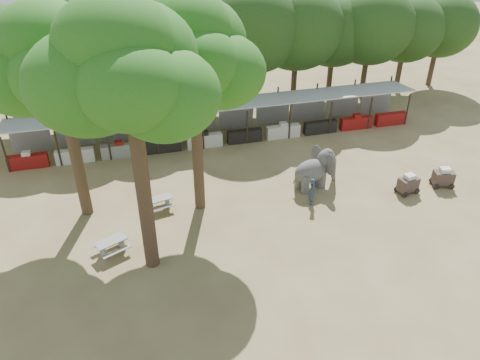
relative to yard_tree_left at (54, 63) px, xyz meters
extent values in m
plane|color=brown|center=(9.13, -7.19, -8.20)|extent=(100.00, 100.00, 0.00)
cube|color=#A2A4A9|center=(9.13, 6.81, -5.70)|extent=(28.00, 2.99, 0.39)
cylinder|color=#2D2319|center=(-3.47, 5.46, -7.00)|extent=(0.12, 0.12, 2.40)
cylinder|color=#2D2319|center=(-3.47, 8.16, -6.80)|extent=(0.12, 0.12, 2.80)
cube|color=maroon|center=(-3.47, 5.71, -7.75)|extent=(2.38, 0.50, 0.90)
cube|color=gray|center=(-3.47, 8.11, -7.20)|extent=(2.52, 0.12, 2.00)
cylinder|color=#2D2319|center=(-0.67, 5.46, -7.00)|extent=(0.12, 0.12, 2.40)
cylinder|color=#2D2319|center=(-0.67, 8.16, -6.80)|extent=(0.12, 0.12, 2.80)
cube|color=silver|center=(-0.67, 5.71, -7.75)|extent=(2.38, 0.50, 0.90)
cube|color=gray|center=(-0.67, 8.11, -7.20)|extent=(2.52, 0.12, 2.00)
cylinder|color=#2D2319|center=(2.13, 5.46, -7.00)|extent=(0.12, 0.12, 2.40)
cylinder|color=#2D2319|center=(2.13, 8.16, -6.80)|extent=(0.12, 0.12, 2.80)
cube|color=gray|center=(2.13, 5.71, -7.75)|extent=(2.38, 0.50, 0.90)
cube|color=gray|center=(2.13, 8.11, -7.20)|extent=(2.52, 0.12, 2.00)
cylinder|color=#2D2319|center=(4.93, 5.46, -7.00)|extent=(0.12, 0.12, 2.40)
cylinder|color=#2D2319|center=(4.93, 8.16, -6.80)|extent=(0.12, 0.12, 2.80)
cube|color=black|center=(4.93, 5.71, -7.75)|extent=(2.38, 0.50, 0.90)
cube|color=gray|center=(4.93, 8.11, -7.20)|extent=(2.52, 0.12, 2.00)
cylinder|color=#2D2319|center=(7.73, 5.46, -7.00)|extent=(0.12, 0.12, 2.40)
cylinder|color=#2D2319|center=(7.73, 8.16, -6.80)|extent=(0.12, 0.12, 2.80)
cube|color=silver|center=(7.73, 5.71, -7.75)|extent=(2.38, 0.50, 0.90)
cube|color=gray|center=(7.73, 8.11, -7.20)|extent=(2.52, 0.12, 2.00)
cylinder|color=#2D2319|center=(10.53, 5.46, -7.00)|extent=(0.12, 0.12, 2.40)
cylinder|color=#2D2319|center=(10.53, 8.16, -6.80)|extent=(0.12, 0.12, 2.80)
cube|color=black|center=(10.53, 5.71, -7.75)|extent=(2.38, 0.50, 0.90)
cube|color=gray|center=(10.53, 8.11, -7.20)|extent=(2.52, 0.12, 2.00)
cylinder|color=#2D2319|center=(13.33, 5.46, -7.00)|extent=(0.12, 0.12, 2.40)
cylinder|color=#2D2319|center=(13.33, 8.16, -6.80)|extent=(0.12, 0.12, 2.80)
cube|color=silver|center=(13.33, 5.71, -7.75)|extent=(2.38, 0.50, 0.90)
cube|color=gray|center=(13.33, 8.11, -7.20)|extent=(2.52, 0.12, 2.00)
cylinder|color=#2D2319|center=(16.13, 5.46, -7.00)|extent=(0.12, 0.12, 2.40)
cylinder|color=#2D2319|center=(16.13, 8.16, -6.80)|extent=(0.12, 0.12, 2.80)
cube|color=black|center=(16.13, 5.71, -7.75)|extent=(2.38, 0.50, 0.90)
cube|color=gray|center=(16.13, 8.11, -7.20)|extent=(2.52, 0.12, 2.00)
cylinder|color=#2D2319|center=(18.93, 5.46, -7.00)|extent=(0.12, 0.12, 2.40)
cylinder|color=#2D2319|center=(18.93, 8.16, -6.80)|extent=(0.12, 0.12, 2.80)
cube|color=maroon|center=(18.93, 5.71, -7.75)|extent=(2.38, 0.50, 0.90)
cube|color=gray|center=(18.93, 8.11, -7.20)|extent=(2.52, 0.12, 2.00)
cylinder|color=#2D2319|center=(21.73, 5.46, -7.00)|extent=(0.12, 0.12, 2.40)
cylinder|color=#2D2319|center=(21.73, 8.16, -6.80)|extent=(0.12, 0.12, 2.80)
cube|color=maroon|center=(21.73, 5.71, -7.75)|extent=(2.38, 0.50, 0.90)
cube|color=gray|center=(21.73, 8.11, -7.20)|extent=(2.52, 0.12, 2.00)
cylinder|color=#332316|center=(0.13, -0.19, -3.60)|extent=(0.60, 0.60, 9.20)
cone|color=#332316|center=(0.13, -0.19, 1.00)|extent=(0.57, 0.57, 2.88)
ellipsoid|color=#1A5414|center=(-1.27, 0.11, -0.38)|extent=(4.80, 4.80, 3.94)
ellipsoid|color=#1A5414|center=(1.33, -0.79, -0.78)|extent=(4.20, 4.20, 3.44)
ellipsoid|color=#1A5414|center=(0.33, 0.91, 0.22)|extent=(5.20, 5.20, 4.26)
ellipsoid|color=#1A5414|center=(0.13, -1.49, -0.08)|extent=(3.80, 3.80, 3.12)
ellipsoid|color=#1A5414|center=(-0.17, 0.01, 1.02)|extent=(4.40, 4.40, 3.61)
cylinder|color=#332316|center=(3.13, -5.19, -3.00)|extent=(0.64, 0.64, 10.40)
cone|color=#332316|center=(3.13, -5.19, 2.20)|extent=(0.61, 0.61, 3.25)
ellipsoid|color=#1A5414|center=(1.73, -4.89, 0.64)|extent=(4.80, 4.80, 3.94)
ellipsoid|color=#1A5414|center=(4.33, -5.79, 0.24)|extent=(4.20, 4.20, 3.44)
ellipsoid|color=#1A5414|center=(3.33, -4.09, 1.24)|extent=(5.20, 5.20, 4.26)
ellipsoid|color=#1A5414|center=(3.13, -6.49, 0.94)|extent=(3.80, 3.80, 3.12)
ellipsoid|color=#1A5414|center=(2.83, -4.99, 2.04)|extent=(4.40, 4.40, 3.61)
cylinder|color=#332316|center=(6.13, -1.19, -3.40)|extent=(0.56, 0.56, 9.60)
cone|color=#332316|center=(6.13, -1.19, 1.40)|extent=(0.53, 0.53, 3.00)
ellipsoid|color=#1A5414|center=(4.73, -0.89, -0.04)|extent=(4.80, 4.80, 3.94)
ellipsoid|color=#1A5414|center=(7.33, -1.79, -0.44)|extent=(4.20, 4.20, 3.44)
ellipsoid|color=#1A5414|center=(6.33, -0.09, 0.56)|extent=(5.20, 5.20, 4.26)
ellipsoid|color=#1A5414|center=(6.13, -2.49, 0.26)|extent=(3.80, 3.80, 3.12)
ellipsoid|color=#1A5414|center=(5.83, -0.99, 1.36)|extent=(4.40, 4.40, 3.61)
cylinder|color=#332316|center=(-4.20, 11.81, -6.33)|extent=(0.44, 0.44, 3.74)
ellipsoid|color=#15330E|center=(-4.20, 11.81, -2.68)|extent=(6.46, 5.95, 5.61)
cylinder|color=#332316|center=(-0.87, 11.81, -6.33)|extent=(0.44, 0.44, 3.74)
ellipsoid|color=#15330E|center=(-0.87, 11.81, -2.68)|extent=(6.46, 5.95, 5.61)
cylinder|color=#332316|center=(2.47, 11.81, -6.33)|extent=(0.44, 0.44, 3.74)
ellipsoid|color=#15330E|center=(2.47, 11.81, -2.68)|extent=(6.46, 5.95, 5.61)
cylinder|color=#332316|center=(5.80, 11.81, -6.33)|extent=(0.44, 0.44, 3.74)
ellipsoid|color=#15330E|center=(5.80, 11.81, -2.68)|extent=(6.46, 5.95, 5.61)
cylinder|color=#332316|center=(9.13, 11.81, -6.33)|extent=(0.44, 0.44, 3.74)
ellipsoid|color=#15330E|center=(9.13, 11.81, -2.68)|extent=(6.46, 5.95, 5.61)
cylinder|color=#332316|center=(12.47, 11.81, -6.33)|extent=(0.44, 0.44, 3.74)
ellipsoid|color=#15330E|center=(12.47, 11.81, -2.68)|extent=(6.46, 5.95, 5.61)
cylinder|color=#332316|center=(15.80, 11.81, -6.33)|extent=(0.44, 0.44, 3.74)
ellipsoid|color=#15330E|center=(15.80, 11.81, -2.68)|extent=(6.46, 5.95, 5.61)
cylinder|color=#332316|center=(19.13, 11.81, -6.33)|extent=(0.44, 0.44, 3.74)
ellipsoid|color=#15330E|center=(19.13, 11.81, -2.68)|extent=(6.46, 5.95, 5.61)
cylinder|color=#332316|center=(22.47, 11.81, -6.33)|extent=(0.44, 0.44, 3.74)
ellipsoid|color=#15330E|center=(22.47, 11.81, -2.68)|extent=(6.46, 5.95, 5.61)
cylinder|color=#332316|center=(25.80, 11.81, -6.33)|extent=(0.44, 0.44, 3.74)
ellipsoid|color=#15330E|center=(25.80, 11.81, -2.68)|extent=(6.46, 5.95, 5.61)
cylinder|color=#332316|center=(29.13, 11.81, -6.33)|extent=(0.44, 0.44, 3.74)
ellipsoid|color=#15330E|center=(29.13, 11.81, -2.68)|extent=(6.46, 5.95, 5.61)
ellipsoid|color=#474444|center=(12.71, -0.88, -7.10)|extent=(2.34, 1.69, 1.36)
cylinder|color=#474444|center=(12.22, -1.33, -7.62)|extent=(0.59, 0.59, 1.15)
cylinder|color=#474444|center=(12.07, -0.70, -7.62)|extent=(0.59, 0.59, 1.15)
cylinder|color=#474444|center=(13.34, -1.06, -7.62)|extent=(0.59, 0.59, 1.15)
cylinder|color=#474444|center=(13.19, -0.43, -7.62)|extent=(0.59, 0.59, 1.15)
ellipsoid|color=#474444|center=(13.68, -0.65, -6.61)|extent=(1.35, 1.19, 1.26)
ellipsoid|color=#474444|center=(13.63, -1.29, -6.58)|extent=(0.43, 1.05, 1.30)
ellipsoid|color=#474444|center=(13.35, -0.09, -6.58)|extent=(0.43, 1.05, 1.30)
cone|color=#474444|center=(14.28, -0.50, -7.49)|extent=(0.63, 0.63, 1.43)
imported|color=#26384C|center=(12.17, -2.46, -7.41)|extent=(0.58, 0.68, 1.58)
cube|color=gray|center=(1.36, -3.92, -7.50)|extent=(1.61, 1.23, 0.06)
cube|color=gray|center=(0.92, -4.12, -7.86)|extent=(0.33, 0.57, 0.68)
cube|color=gray|center=(1.80, -3.71, -7.86)|extent=(0.33, 0.57, 0.68)
cube|color=gray|center=(1.58, -4.40, -7.79)|extent=(1.43, 0.84, 0.05)
cube|color=gray|center=(1.13, -3.43, -7.79)|extent=(1.43, 0.84, 0.05)
cube|color=gray|center=(3.95, -0.83, -7.54)|extent=(1.48, 0.92, 0.05)
cube|color=gray|center=(3.50, -0.93, -7.88)|extent=(0.21, 0.55, 0.64)
cube|color=gray|center=(4.39, -0.73, -7.88)|extent=(0.21, 0.55, 0.64)
cube|color=gray|center=(4.06, -1.32, -7.82)|extent=(1.39, 0.52, 0.05)
cube|color=gray|center=(3.84, -0.34, -7.82)|extent=(1.39, 0.52, 0.05)
cube|color=#342722|center=(17.90, -2.82, -7.64)|extent=(1.23, 0.87, 0.78)
cylinder|color=black|center=(17.53, -3.27, -8.03)|extent=(0.34, 0.13, 0.33)
cylinder|color=black|center=(18.41, -3.10, -8.03)|extent=(0.34, 0.13, 0.33)
cylinder|color=black|center=(17.39, -2.55, -8.03)|extent=(0.34, 0.13, 0.33)
cylinder|color=black|center=(18.26, -2.37, -8.03)|extent=(0.34, 0.13, 0.33)
cube|color=silver|center=(17.90, -2.82, -7.14)|extent=(0.63, 0.55, 0.28)
cube|color=#342722|center=(20.27, -2.71, -7.64)|extent=(1.25, 0.92, 0.78)
cylinder|color=black|center=(19.75, -2.96, -8.03)|extent=(0.34, 0.15, 0.34)
cylinder|color=black|center=(20.62, -3.17, -8.03)|extent=(0.34, 0.15, 0.34)
cylinder|color=black|center=(19.92, -2.24, -8.03)|extent=(0.34, 0.15, 0.34)
cylinder|color=black|center=(20.80, -2.46, -8.03)|extent=(0.34, 0.15, 0.34)
cube|color=silver|center=(20.27, -2.71, -7.14)|extent=(0.65, 0.57, 0.28)
camera|label=1|loc=(2.89, -22.18, 6.61)|focal=35.00mm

